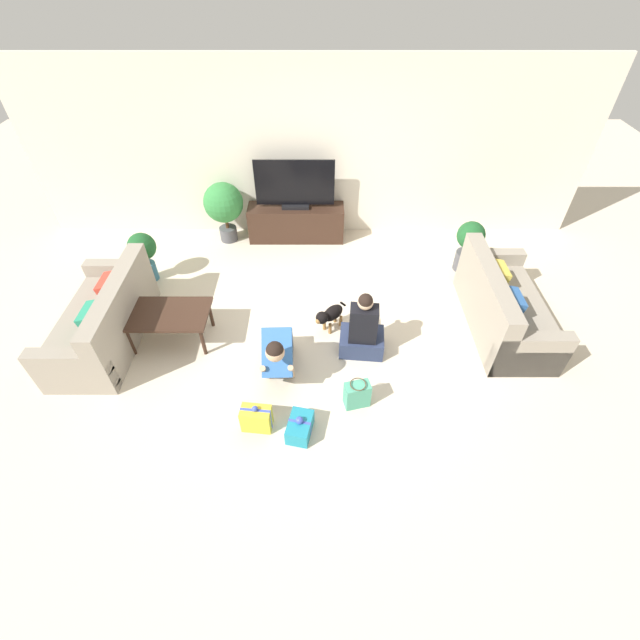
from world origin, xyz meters
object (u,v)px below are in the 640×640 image
Objects in this scene: sofa_left at (103,322)px; tv_console at (295,223)px; potted_plant_corner_right at (467,242)px; gift_bag_a at (356,394)px; potted_plant_back_left at (222,205)px; gift_box_a at (255,418)px; potted_plant_corner_left at (141,251)px; person_sitting at (361,332)px; gift_box_b at (299,427)px; sofa_right at (501,307)px; tv at (293,187)px; person_kneeling at (277,353)px; dog at (328,315)px; coffee_table at (167,316)px.

sofa_left is 3.20m from tv_console.
gift_bag_a is (-1.74, -2.45, -0.30)m from potted_plant_corner_right.
potted_plant_back_left is 2.81× the size of gift_box_a.
tv_console is at bearing 27.91° from potted_plant_corner_left.
person_sitting is at bearing -70.73° from tv_console.
gift_box_a is 0.45m from gift_box_b.
person_sitting is 0.81m from gift_bag_a.
potted_plant_back_left is (-3.76, 2.02, 0.32)m from sofa_right.
sofa_left is at bearing -133.76° from tv.
person_kneeling is 0.93m from dog.
potted_plant_corner_left reaches higher than gift_bag_a.
tv_console is 2.66m from person_sitting.
person_sitting is at bearing -70.73° from tv.
person_sitting is (-1.63, -1.66, -0.14)m from potted_plant_corner_right.
coffee_table is (0.79, -0.00, 0.09)m from sofa_left.
potted_plant_corner_left is at bearing -152.09° from tv_console.
gift_box_b is (2.39, -1.34, -0.20)m from sofa_left.
person_sitting reaches higher than gift_box_b.
person_kneeling is at bearing -91.58° from tv_console.
gift_bag_a is (1.04, 0.28, 0.02)m from gift_box_a.
person_kneeling is at bearing -141.98° from potted_plant_corner_right.
potted_plant_corner_left is 3.09m from gift_box_a.
sofa_left is at bearing 161.80° from gift_bag_a.
sofa_left is 4.95m from potted_plant_corner_right.
sofa_right is 4.09m from coffee_table.
tv is at bearing 161.31° from potted_plant_corner_right.
sofa_left is 1.45× the size of tv.
potted_plant_back_left is 3.17m from person_sitting.
sofa_right reaches higher than tv_console.
sofa_right reaches higher than dog.
tv_console is at bearing 92.77° from gift_box_b.
potted_plant_corner_right reaches higher than potted_plant_corner_left.
potted_plant_corner_right is 1.97× the size of dog.
gift_bag_a is at bearing -28.25° from person_kneeling.
gift_bag_a is (2.99, -0.98, -0.14)m from sofa_left.
coffee_table is 1.01× the size of potted_plant_back_left.
potted_plant_corner_right is at bearing 20.46° from coffee_table.
potted_plant_back_left is 2.82× the size of gift_bag_a.
tv is 1.44× the size of person_kneeling.
potted_plant_corner_left is at bearing 78.38° from sofa_right.
gift_bag_a is (0.60, 0.36, 0.06)m from gift_box_b.
potted_plant_back_left reaches higher than tv_console.
person_sitting reaches higher than potted_plant_corner_right.
coffee_table is 1.31× the size of potted_plant_corner_left.
sofa_right is 1.78× the size of coffee_table.
sofa_right is 1.15× the size of tv_console.
potted_plant_corner_right is 3.01m from gift_bag_a.
potted_plant_corner_left reaches higher than gift_box_b.
tv reaches higher than dog.
coffee_table is 1.26× the size of potted_plant_corner_right.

